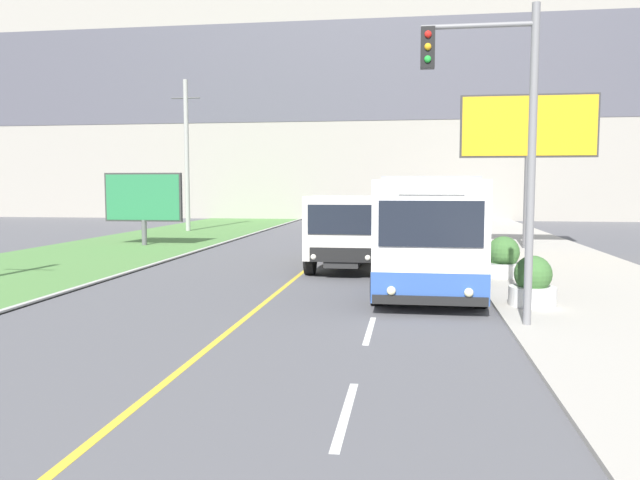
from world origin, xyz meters
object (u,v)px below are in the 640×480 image
at_px(billboard_small, 143,199).
at_px(planter_round_near, 533,284).
at_px(dump_truck, 348,233).
at_px(city_bus, 427,236).
at_px(utility_pole_far, 187,155).
at_px(traffic_light_mast, 501,126).
at_px(billboard_large, 528,131).
at_px(planter_round_second, 503,259).

height_order(billboard_small, planter_round_near, billboard_small).
relative_size(dump_truck, billboard_small, 1.78).
xyz_separation_m(city_bus, dump_truck, (-2.53, 4.27, -0.29)).
xyz_separation_m(city_bus, planter_round_near, (2.41, -1.52, -0.97)).
height_order(utility_pole_far, planter_round_near, utility_pole_far).
relative_size(traffic_light_mast, billboard_large, 0.94).
bearing_deg(utility_pole_far, dump_truck, -54.62).
relative_size(city_bus, planter_round_second, 4.71).
relative_size(city_bus, billboard_large, 0.86).
distance_m(billboard_small, planter_round_second, 17.62).
distance_m(city_bus, planter_round_second, 4.05).
height_order(dump_truck, billboard_small, billboard_small).
bearing_deg(traffic_light_mast, planter_round_second, 80.85).
relative_size(traffic_light_mast, planter_round_near, 5.47).
distance_m(utility_pole_far, planter_round_near, 28.07).
relative_size(dump_truck, utility_pole_far, 0.72).
bearing_deg(city_bus, dump_truck, 120.64).
xyz_separation_m(utility_pole_far, billboard_large, (18.84, -8.50, 0.54)).
relative_size(billboard_large, billboard_small, 1.81).
distance_m(dump_truck, planter_round_second, 5.10).
xyz_separation_m(billboard_large, planter_round_second, (-2.23, -9.09, -4.63)).
xyz_separation_m(city_bus, billboard_small, (-12.99, 11.54, 0.68)).
bearing_deg(planter_round_near, billboard_large, 80.83).
bearing_deg(utility_pole_far, planter_round_near, -53.22).
relative_size(dump_truck, planter_round_second, 5.42).
distance_m(planter_round_near, planter_round_second, 4.64).
bearing_deg(planter_round_second, traffic_light_mast, -99.15).
xyz_separation_m(dump_truck, utility_pole_far, (-11.68, 16.45, 3.44)).
xyz_separation_m(dump_truck, billboard_large, (7.16, 7.94, 3.98)).
bearing_deg(billboard_small, utility_pole_far, 97.55).
relative_size(utility_pole_far, planter_round_near, 7.95).
height_order(billboard_small, planter_round_second, billboard_small).
xyz_separation_m(city_bus, billboard_large, (4.63, 12.21, 3.69)).
height_order(billboard_large, billboard_small, billboard_large).
bearing_deg(dump_truck, traffic_light_mast, -64.07).
relative_size(billboard_large, planter_round_second, 5.51).
distance_m(traffic_light_mast, planter_round_near, 4.20).
height_order(utility_pole_far, billboard_large, utility_pole_far).
height_order(city_bus, dump_truck, city_bus).
height_order(city_bus, billboard_large, billboard_large).
bearing_deg(traffic_light_mast, billboard_small, 133.33).
relative_size(utility_pole_far, billboard_small, 2.46).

